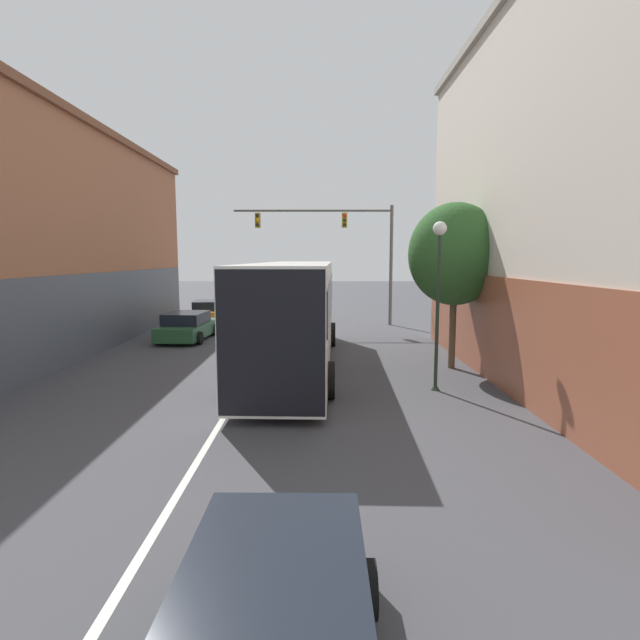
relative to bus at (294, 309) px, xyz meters
name	(u,v)px	position (x,y,z in m)	size (l,w,h in m)	color
lane_center_line	(249,374)	(-1.42, -1.21, -2.00)	(0.14, 43.90, 0.01)	silver
bus	(294,309)	(0.00, 0.00, 0.00)	(3.05, 13.01, 3.57)	silver
parked_car_left_near	(208,312)	(-5.64, 11.88, -1.40)	(2.48, 4.23, 1.27)	orange
parked_car_left_mid	(187,327)	(-5.22, 5.60, -1.40)	(2.25, 4.32, 1.28)	#285633
traffic_signal_gantry	(344,238)	(2.20, 10.73, 2.81)	(8.74, 0.36, 6.60)	#514C47
street_lamp	(438,281)	(4.14, -3.19, 1.11)	(0.38, 0.38, 4.74)	#233323
street_tree_near	(454,255)	(5.35, -0.31, 1.85)	(3.10, 2.79, 5.57)	brown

